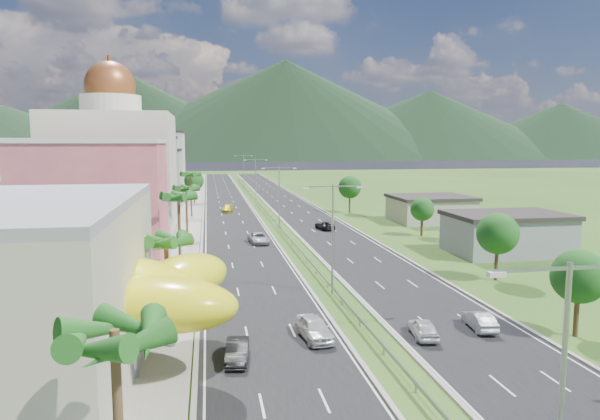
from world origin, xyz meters
TOP-DOWN VIEW (x-y plane):
  - ground at (0.00, 0.00)m, footprint 500.00×500.00m
  - road_left at (-7.50, 90.00)m, footprint 11.00×260.00m
  - road_right at (7.50, 90.00)m, footprint 11.00×260.00m
  - sidewalk_left at (-17.00, 90.00)m, footprint 7.00×260.00m
  - median_guardrail at (0.00, 71.99)m, footprint 0.10×216.06m
  - streetlight_median_a at (0.00, -25.00)m, footprint 6.04×0.25m
  - streetlight_median_b at (0.00, 10.00)m, footprint 6.04×0.25m
  - streetlight_median_c at (0.00, 50.00)m, footprint 6.04×0.25m
  - streetlight_median_d at (0.00, 95.00)m, footprint 6.04×0.25m
  - streetlight_median_e at (0.00, 140.00)m, footprint 6.04×0.25m
  - lime_canopy at (-20.00, -4.00)m, footprint 18.00×15.00m
  - pink_shophouse at (-28.00, 32.00)m, footprint 20.00×15.00m
  - domed_building at (-28.00, 55.00)m, footprint 20.00×20.00m
  - midrise_grey at (-27.00, 80.00)m, footprint 16.00×15.00m
  - midrise_beige at (-27.00, 102.00)m, footprint 16.00×15.00m
  - midrise_white at (-27.00, 125.00)m, footprint 16.00×15.00m
  - shed_near at (28.00, 25.00)m, footprint 15.00×10.00m
  - shed_far at (30.00, 55.00)m, footprint 14.00×12.00m
  - palm_tree_a at (-15.50, -22.00)m, footprint 3.60×3.60m
  - palm_tree_b at (-15.50, 2.00)m, footprint 3.60×3.60m
  - palm_tree_c at (-15.50, 22.00)m, footprint 3.60×3.60m
  - palm_tree_d at (-15.50, 45.00)m, footprint 3.60×3.60m
  - palm_tree_e at (-15.50, 70.00)m, footprint 3.60×3.60m
  - leafy_tree_lfar at (-15.50, 95.00)m, footprint 4.90×4.90m
  - leafy_tree_ra at (16.00, -5.00)m, footprint 4.20×4.20m
  - leafy_tree_rb at (19.00, 12.00)m, footprint 4.55×4.55m
  - leafy_tree_rc at (22.00, 40.00)m, footprint 3.85×3.85m
  - leafy_tree_rd at (18.00, 70.00)m, footprint 4.90×4.90m
  - mountain_ridge at (60.00, 450.00)m, footprint 860.00×140.00m
  - car_white_near_left at (-4.27, -2.16)m, footprint 2.56×5.20m
  - car_dark_left at (-10.37, -5.36)m, footprint 1.99×4.45m
  - car_silver_mid_left at (-4.75, 38.04)m, footprint 3.10×5.82m
  - car_yellow_far_left at (-7.98, 75.84)m, footprint 2.81×5.25m
  - car_white_near_right at (4.13, -3.23)m, footprint 2.26×4.42m
  - car_silver_right at (9.36, -2.27)m, footprint 1.96×4.47m
  - car_dark_far_right at (7.86, 49.03)m, footprint 3.02×5.26m

SIDE VIEW (x-z plane):
  - ground at x=0.00m, z-range 0.00..0.00m
  - mountain_ridge at x=60.00m, z-range -45.00..45.00m
  - road_left at x=-7.50m, z-range 0.00..0.04m
  - road_right at x=7.50m, z-range 0.00..0.04m
  - sidewalk_left at x=-17.00m, z-range 0.00..0.12m
  - median_guardrail at x=0.00m, z-range 0.24..1.00m
  - car_dark_far_right at x=7.86m, z-range 0.04..1.42m
  - car_dark_left at x=-10.37m, z-range 0.04..1.46m
  - car_silver_right at x=9.36m, z-range 0.04..1.47m
  - car_white_near_right at x=4.13m, z-range 0.04..1.48m
  - car_yellow_far_left at x=-7.98m, z-range 0.04..1.49m
  - car_silver_mid_left at x=-4.75m, z-range 0.04..1.60m
  - car_white_near_left at x=-4.27m, z-range 0.04..1.75m
  - shed_far at x=30.00m, z-range 0.00..4.40m
  - shed_near at x=28.00m, z-range 0.00..5.00m
  - leafy_tree_rc at x=22.00m, z-range 1.21..7.54m
  - leafy_tree_ra at x=16.00m, z-range 1.33..8.23m
  - lime_canopy at x=-20.00m, z-range 1.29..8.69m
  - leafy_tree_rb at x=19.00m, z-range 1.44..8.92m
  - leafy_tree_lfar at x=-15.50m, z-range 1.55..9.60m
  - leafy_tree_rd at x=18.00m, z-range 1.55..9.60m
  - midrise_beige at x=-27.00m, z-range 0.00..13.00m
  - streetlight_median_a at x=0.00m, z-range 1.25..12.25m
  - streetlight_median_b at x=0.00m, z-range 1.25..12.25m
  - streetlight_median_c at x=0.00m, z-range 1.25..12.25m
  - streetlight_median_d at x=0.00m, z-range 1.25..12.25m
  - streetlight_median_e at x=0.00m, z-range 1.25..12.25m
  - palm_tree_b at x=-15.50m, z-range 3.01..11.11m
  - pink_shophouse at x=-28.00m, z-range 0.00..15.00m
  - palm_tree_d at x=-15.50m, z-range 3.24..11.84m
  - midrise_grey at x=-27.00m, z-range 0.00..16.00m
  - palm_tree_a at x=-15.50m, z-range 3.47..12.57m
  - palm_tree_e at x=-15.50m, z-range 3.61..13.01m
  - palm_tree_c at x=-15.50m, z-range 3.70..13.30m
  - midrise_white at x=-27.00m, z-range 0.00..18.00m
  - domed_building at x=-28.00m, z-range -3.00..25.70m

